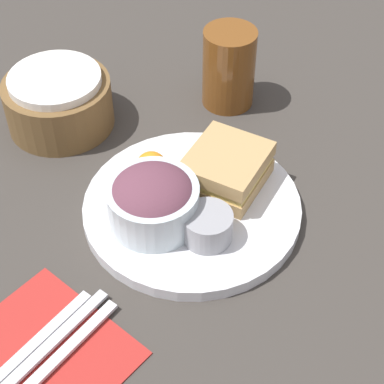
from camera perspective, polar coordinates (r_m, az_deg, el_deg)
name	(u,v)px	position (r m, az deg, el deg)	size (l,w,h in m)	color
ground_plane	(192,212)	(0.81, 0.00, -1.82)	(4.00, 4.00, 0.00)	#3D3833
plate	(192,208)	(0.81, 0.00, -1.41)	(0.27, 0.27, 0.02)	silver
sandwich	(226,169)	(0.81, 3.08, 2.08)	(0.12, 0.11, 0.05)	tan
salad_bowl	(153,200)	(0.76, -3.50, -0.69)	(0.11, 0.11, 0.07)	silver
dressing_cup	(207,226)	(0.75, 1.38, -3.05)	(0.06, 0.06, 0.04)	#99999E
orange_wedge	(151,168)	(0.82, -3.70, 2.18)	(0.04, 0.04, 0.04)	orange
drink_glass	(229,68)	(0.95, 3.29, 10.97)	(0.08, 0.08, 0.12)	brown
bread_basket	(58,101)	(0.94, -11.78, 7.92)	(0.15, 0.15, 0.08)	brown
napkin	(49,349)	(0.71, -12.63, -13.47)	(0.14, 0.17, 0.00)	#B22823
fork	(60,356)	(0.70, -11.65, -14.10)	(0.16, 0.01, 0.01)	silver
knife	(48,347)	(0.71, -12.69, -13.28)	(0.17, 0.01, 0.01)	silver
spoon	(36,338)	(0.72, -13.69, -12.48)	(0.15, 0.01, 0.01)	silver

